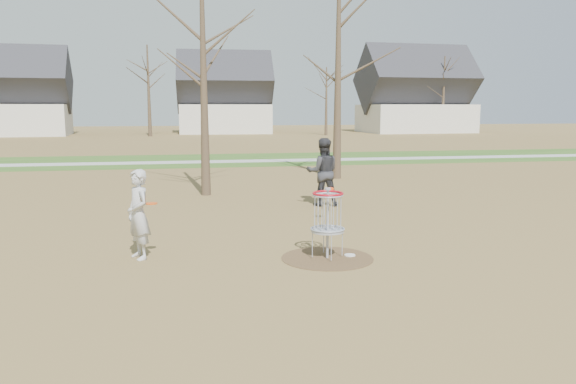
# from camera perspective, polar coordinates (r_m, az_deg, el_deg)

# --- Properties ---
(ground) EXTENTS (160.00, 160.00, 0.00)m
(ground) POSITION_cam_1_polar(r_m,az_deg,el_deg) (11.04, 4.00, -6.73)
(ground) COLOR brown
(ground) RESTS_ON ground
(green_band) EXTENTS (160.00, 8.00, 0.01)m
(green_band) POSITION_cam_1_polar(r_m,az_deg,el_deg) (31.55, -5.59, 3.28)
(green_band) COLOR #2D5119
(green_band) RESTS_ON ground
(footpath) EXTENTS (160.00, 1.50, 0.01)m
(footpath) POSITION_cam_1_polar(r_m,az_deg,el_deg) (30.56, -5.43, 3.13)
(footpath) COLOR #9E9E99
(footpath) RESTS_ON green_band
(dirt_circle) EXTENTS (1.80, 1.80, 0.01)m
(dirt_circle) POSITION_cam_1_polar(r_m,az_deg,el_deg) (11.04, 4.00, -6.71)
(dirt_circle) COLOR #47331E
(dirt_circle) RESTS_ON ground
(player_standing) EXTENTS (0.67, 0.76, 1.75)m
(player_standing) POSITION_cam_1_polar(r_m,az_deg,el_deg) (11.19, -14.96, -2.22)
(player_standing) COLOR #B7B7B7
(player_standing) RESTS_ON ground
(player_throwing) EXTENTS (1.06, 0.87, 2.02)m
(player_throwing) POSITION_cam_1_polar(r_m,az_deg,el_deg) (16.71, 3.55, 2.04)
(player_throwing) COLOR #2E2E32
(player_throwing) RESTS_ON ground
(disc_grounded) EXTENTS (0.22, 0.22, 0.02)m
(disc_grounded) POSITION_cam_1_polar(r_m,az_deg,el_deg) (11.23, 6.30, -6.39)
(disc_grounded) COLOR white
(disc_grounded) RESTS_ON dirt_circle
(discs_in_play) EXTENTS (4.49, 3.13, 0.31)m
(discs_in_play) POSITION_cam_1_polar(r_m,az_deg,el_deg) (12.59, -3.10, -0.29)
(discs_in_play) COLOR #ED3B0C
(discs_in_play) RESTS_ON ground
(disc_golf_basket) EXTENTS (0.64, 0.64, 1.35)m
(disc_golf_basket) POSITION_cam_1_polar(r_m,az_deg,el_deg) (10.84, 4.05, -2.07)
(disc_golf_basket) COLOR #9EA3AD
(disc_golf_basket) RESTS_ON ground
(bare_trees) EXTENTS (52.62, 44.98, 9.00)m
(bare_trees) POSITION_cam_1_polar(r_m,az_deg,el_deg) (46.37, -5.08, 11.59)
(bare_trees) COLOR #382B1E
(bare_trees) RESTS_ON ground
(houses_row) EXTENTS (56.51, 10.01, 7.26)m
(houses_row) POSITION_cam_1_polar(r_m,az_deg,el_deg) (63.26, -4.21, 9.15)
(houses_row) COLOR silver
(houses_row) RESTS_ON ground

